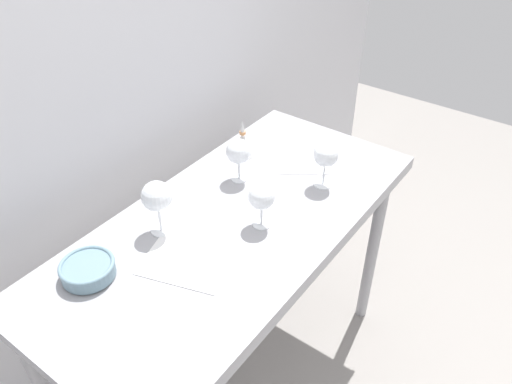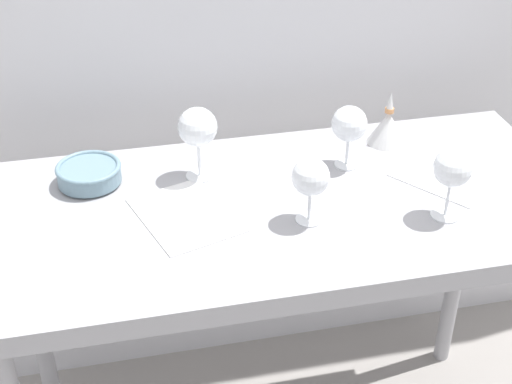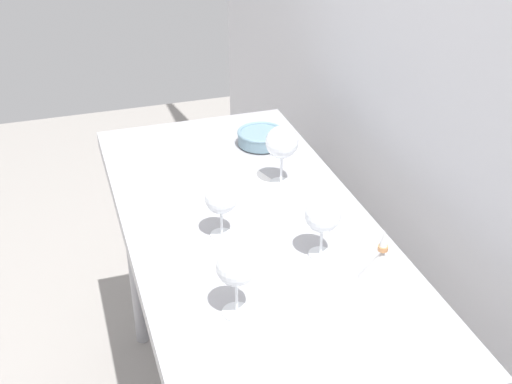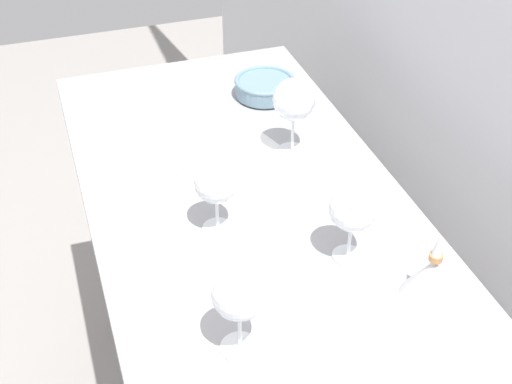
% 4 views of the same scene
% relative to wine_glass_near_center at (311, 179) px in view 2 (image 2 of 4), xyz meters
% --- Properties ---
extents(steel_counter, '(1.40, 0.65, 0.90)m').
position_rel_wine_glass_near_center_xyz_m(steel_counter, '(-0.03, 0.08, -0.21)').
color(steel_counter, '#9C9CA1').
rests_on(steel_counter, ground_plane).
extents(wine_glass_near_center, '(0.08, 0.08, 0.16)m').
position_rel_wine_glass_near_center_xyz_m(wine_glass_near_center, '(0.00, 0.00, 0.00)').
color(wine_glass_near_center, white).
rests_on(wine_glass_near_center, steel_counter).
extents(wine_glass_far_right, '(0.09, 0.09, 0.16)m').
position_rel_wine_glass_near_center_xyz_m(wine_glass_far_right, '(0.16, 0.21, 0.00)').
color(wine_glass_far_right, white).
rests_on(wine_glass_far_right, steel_counter).
extents(wine_glass_far_left, '(0.09, 0.09, 0.18)m').
position_rel_wine_glass_near_center_xyz_m(wine_glass_far_left, '(-0.21, 0.24, 0.02)').
color(wine_glass_far_left, white).
rests_on(wine_glass_far_left, steel_counter).
extents(wine_glass_near_right, '(0.09, 0.09, 0.17)m').
position_rel_wine_glass_near_center_xyz_m(wine_glass_near_right, '(0.30, -0.05, 0.01)').
color(wine_glass_near_right, white).
rests_on(wine_glass_near_right, steel_counter).
extents(tasting_sheet_upper, '(0.26, 0.27, 0.00)m').
position_rel_wine_glass_near_center_xyz_m(tasting_sheet_upper, '(0.37, 0.10, -0.11)').
color(tasting_sheet_upper, white).
rests_on(tasting_sheet_upper, steel_counter).
extents(tasting_sheet_lower, '(0.26, 0.30, 0.00)m').
position_rel_wine_glass_near_center_xyz_m(tasting_sheet_lower, '(-0.27, 0.08, -0.11)').
color(tasting_sheet_lower, white).
rests_on(tasting_sheet_lower, steel_counter).
extents(tasting_bowl, '(0.16, 0.16, 0.05)m').
position_rel_wine_glass_near_center_xyz_m(tasting_bowl, '(-0.47, 0.26, -0.08)').
color(tasting_bowl, beige).
rests_on(tasting_bowl, steel_counter).
extents(decanter_funnel, '(0.10, 0.10, 0.14)m').
position_rel_wine_glass_near_center_xyz_m(decanter_funnel, '(0.30, 0.30, -0.06)').
color(decanter_funnel, silver).
rests_on(decanter_funnel, steel_counter).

